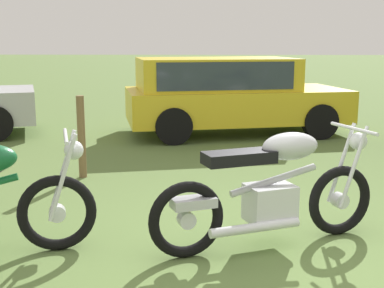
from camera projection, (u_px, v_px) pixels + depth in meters
name	position (u px, v px, depth m)	size (l,w,h in m)	color
ground_plane	(279.00, 262.00, 4.14)	(120.00, 120.00, 0.00)	#567038
motorcycle_silver	(271.00, 190.00, 4.40)	(2.00, 1.07, 1.02)	black
car_yellow	(226.00, 90.00, 9.70)	(4.37, 2.71, 1.43)	gold
fence_post_wooden	(82.00, 137.00, 6.61)	(0.10, 0.10, 1.06)	brown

